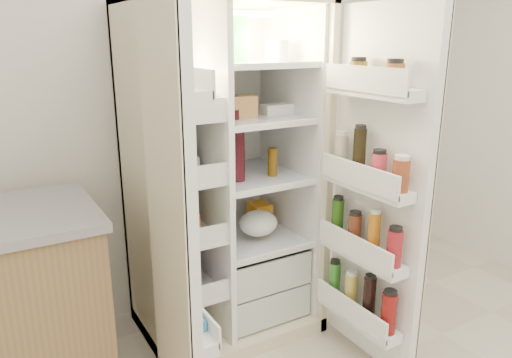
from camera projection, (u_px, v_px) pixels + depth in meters
wall_back at (209, 83)px, 2.84m from camera, size 4.00×0.02×2.70m
refrigerator at (223, 200)px, 2.68m from camera, size 0.92×0.70×1.80m
freezer_door at (173, 228)px, 1.88m from camera, size 0.15×0.40×1.72m
fridge_door at (376, 198)px, 2.29m from camera, size 0.17×0.58×1.72m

